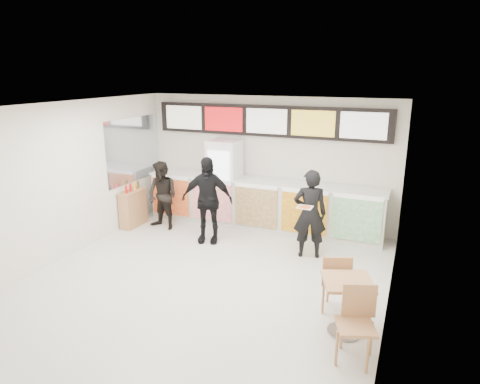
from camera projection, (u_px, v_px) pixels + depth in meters
The scene contains 15 objects.
floor at pixel (199, 286), 7.28m from camera, with size 7.00×7.00×0.00m, color beige.
ceiling at pixel (194, 108), 6.47m from camera, with size 7.00×7.00×0.00m, color white.
wall_back at pixel (268, 161), 9.98m from camera, with size 6.00×6.00×0.00m, color silver.
wall_left at pixel (55, 184), 7.98m from camera, with size 7.00×7.00×0.00m, color silver.
wall_right at pixel (394, 228), 5.77m from camera, with size 7.00×7.00×0.00m, color silver.
service_counter at pixel (261, 204), 9.88m from camera, with size 5.56×0.77×1.14m.
menu_board at pixel (267, 121), 9.65m from camera, with size 5.50×0.14×0.70m.
drinks_fridge at pixel (225, 182), 10.12m from camera, with size 0.70×0.67×2.00m.
mirror_panel at pixel (134, 150), 10.08m from camera, with size 0.01×2.00×1.50m, color #B2B7BF.
customer_main at pixel (310, 214), 8.25m from camera, with size 0.64×0.42×1.76m, color black.
customer_left at pixel (163, 196), 9.77m from camera, with size 0.77×0.60×1.58m, color black.
customer_mid at pixel (207, 200), 8.99m from camera, with size 1.08×0.45×1.85m, color black.
pizza_slice at pixel (305, 207), 7.77m from camera, with size 0.36×0.36×0.02m.
cafe_table at pixel (347, 297), 5.85m from camera, with size 0.99×1.70×0.96m.
condiment_ledge at pixel (133, 208), 10.03m from camera, with size 0.31×0.76×1.02m.
Camera 1 is at (3.16, -5.80, 3.54)m, focal length 32.00 mm.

